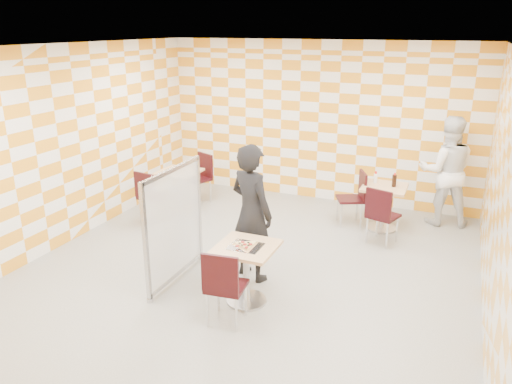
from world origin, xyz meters
TOP-DOWN VIEW (x-y plane):
  - room_shell at (0.00, 0.54)m, footprint 7.00×7.00m
  - main_table at (0.31, -0.61)m, footprint 0.70×0.70m
  - second_table at (1.46, 2.38)m, footprint 0.70×0.70m
  - empty_table at (-2.10, 1.85)m, footprint 0.70×0.70m
  - chair_main_front at (0.29, -1.18)m, footprint 0.46×0.47m
  - chair_second_front at (1.53, 1.72)m, footprint 0.53×0.54m
  - chair_second_side at (1.00, 2.42)m, footprint 0.57×0.56m
  - chair_empty_near at (-2.23, 1.11)m, footprint 0.48×0.49m
  - chair_empty_far at (-1.98, 2.47)m, footprint 0.56×0.56m
  - partition at (-0.79, -0.43)m, footprint 0.08×1.38m
  - man_dark at (0.11, 0.02)m, footprint 0.79×0.66m
  - man_white at (2.36, 3.05)m, footprint 1.03×0.87m
  - pizza_on_foil at (0.31, -0.62)m, footprint 0.40×0.40m
  - sport_bottle at (1.29, 2.50)m, footprint 0.06×0.06m
  - soda_bottle at (1.61, 2.41)m, footprint 0.07×0.07m

SIDE VIEW (x-z plane):
  - main_table at x=0.31m, z-range 0.13..0.88m
  - second_table at x=1.46m, z-range 0.13..0.88m
  - empty_table at x=-2.10m, z-range 0.13..0.88m
  - chair_main_front at x=0.29m, z-range 0.08..1.01m
  - chair_second_front at x=1.53m, z-range 0.08..1.01m
  - chair_second_side at x=1.00m, z-range 0.08..1.01m
  - chair_empty_near at x=-2.23m, z-range 0.08..1.01m
  - chair_empty_far at x=-1.98m, z-range 0.08..1.01m
  - pizza_on_foil at x=0.31m, z-range 0.74..0.79m
  - partition at x=-0.79m, z-range 0.02..1.57m
  - sport_bottle at x=1.29m, z-range 0.74..0.94m
  - soda_bottle at x=1.61m, z-range 0.74..0.97m
  - man_dark at x=0.11m, z-range 0.00..1.84m
  - man_white at x=2.36m, z-range 0.00..1.86m
  - room_shell at x=0.00m, z-range -2.00..5.00m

